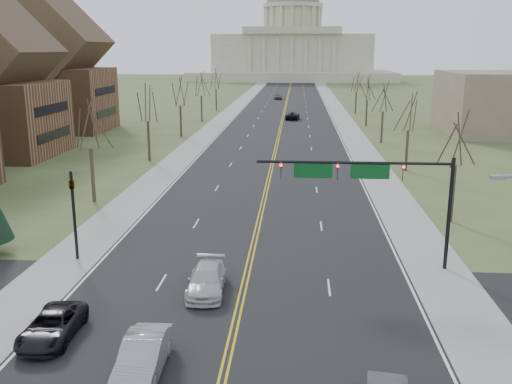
% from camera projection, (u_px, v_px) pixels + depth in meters
% --- Properties ---
extents(ground, '(600.00, 600.00, 0.00)m').
position_uv_depth(ground, '(222.00, 379.00, 24.13)').
color(ground, '#48552A').
rests_on(ground, ground).
extents(road, '(20.00, 380.00, 0.01)m').
position_uv_depth(road, '(285.00, 110.00, 130.54)').
color(road, black).
rests_on(road, ground).
extents(cross_road, '(120.00, 14.00, 0.01)m').
position_uv_depth(cross_road, '(237.00, 315.00, 29.93)').
color(cross_road, black).
rests_on(cross_road, ground).
extents(sidewalk_left, '(4.00, 380.00, 0.03)m').
position_uv_depth(sidewalk_left, '(233.00, 110.00, 131.38)').
color(sidewalk_left, gray).
rests_on(sidewalk_left, ground).
extents(sidewalk_right, '(4.00, 380.00, 0.03)m').
position_uv_depth(sidewalk_right, '(337.00, 111.00, 129.69)').
color(sidewalk_right, gray).
rests_on(sidewalk_right, ground).
extents(center_line, '(0.42, 380.00, 0.01)m').
position_uv_depth(center_line, '(285.00, 110.00, 130.54)').
color(center_line, gold).
rests_on(center_line, road).
extents(edge_line_left, '(0.15, 380.00, 0.01)m').
position_uv_depth(edge_line_left, '(242.00, 110.00, 131.23)').
color(edge_line_left, silver).
rests_on(edge_line_left, road).
extents(edge_line_right, '(0.15, 380.00, 0.01)m').
position_uv_depth(edge_line_right, '(328.00, 111.00, 129.85)').
color(edge_line_right, silver).
rests_on(edge_line_right, road).
extents(capitol, '(90.00, 60.00, 50.00)m').
position_uv_depth(capitol, '(292.00, 48.00, 262.43)').
color(capitol, beige).
rests_on(capitol, ground).
extents(signal_mast, '(12.12, 0.44, 7.20)m').
position_uv_depth(signal_mast, '(369.00, 179.00, 35.26)').
color(signal_mast, black).
rests_on(signal_mast, ground).
extents(signal_left, '(0.32, 0.36, 6.00)m').
position_uv_depth(signal_left, '(73.00, 205.00, 37.09)').
color(signal_left, black).
rests_on(signal_left, ground).
extents(tree_r_0, '(3.74, 3.74, 8.50)m').
position_uv_depth(tree_r_0, '(457.00, 142.00, 44.66)').
color(tree_r_0, '#3A2B22').
rests_on(tree_r_0, ground).
extents(tree_l_0, '(3.96, 3.96, 9.00)m').
position_uv_depth(tree_l_0, '(89.00, 126.00, 50.62)').
color(tree_l_0, '#3A2B22').
rests_on(tree_l_0, ground).
extents(tree_r_1, '(3.74, 3.74, 8.50)m').
position_uv_depth(tree_r_1, '(409.00, 114.00, 64.01)').
color(tree_r_1, '#3A2B22').
rests_on(tree_r_1, ground).
extents(tree_l_1, '(3.96, 3.96, 9.00)m').
position_uv_depth(tree_l_1, '(147.00, 105.00, 69.96)').
color(tree_l_1, '#3A2B22').
rests_on(tree_l_1, ground).
extents(tree_r_2, '(3.74, 3.74, 8.50)m').
position_uv_depth(tree_r_2, '(384.00, 99.00, 83.35)').
color(tree_r_2, '#3A2B22').
rests_on(tree_r_2, ground).
extents(tree_l_2, '(3.96, 3.96, 9.00)m').
position_uv_depth(tree_l_2, '(180.00, 93.00, 89.31)').
color(tree_l_2, '#3A2B22').
rests_on(tree_l_2, ground).
extents(tree_r_3, '(3.74, 3.74, 8.50)m').
position_uv_depth(tree_r_3, '(368.00, 89.00, 102.70)').
color(tree_r_3, '#3A2B22').
rests_on(tree_r_3, ground).
extents(tree_l_3, '(3.96, 3.96, 9.00)m').
position_uv_depth(tree_l_3, '(201.00, 85.00, 108.66)').
color(tree_l_3, '#3A2B22').
rests_on(tree_l_3, ground).
extents(tree_r_4, '(3.74, 3.74, 8.50)m').
position_uv_depth(tree_r_4, '(357.00, 83.00, 122.05)').
color(tree_r_4, '#3A2B22').
rests_on(tree_r_4, ground).
extents(tree_l_4, '(3.96, 3.96, 9.00)m').
position_uv_depth(tree_l_4, '(216.00, 80.00, 128.01)').
color(tree_l_4, '#3A2B22').
rests_on(tree_l_4, ground).
extents(bldg_left_far, '(17.10, 14.28, 23.25)m').
position_uv_depth(bldg_left_far, '(55.00, 74.00, 96.07)').
color(bldg_left_far, brown).
rests_on(bldg_left_far, ground).
extents(car_sb_inner_lead, '(1.84, 4.95, 1.62)m').
position_uv_depth(car_sb_inner_lead, '(143.00, 356.00, 24.38)').
color(car_sb_inner_lead, '#93959A').
rests_on(car_sb_inner_lead, road).
extents(car_sb_outer_lead, '(2.33, 4.84, 1.33)m').
position_uv_depth(car_sb_outer_lead, '(52.00, 326.00, 27.37)').
color(car_sb_outer_lead, black).
rests_on(car_sb_outer_lead, road).
extents(car_sb_inner_second, '(2.25, 5.08, 1.45)m').
position_uv_depth(car_sb_inner_second, '(207.00, 280.00, 32.67)').
color(car_sb_inner_second, silver).
rests_on(car_sb_inner_second, road).
extents(car_far_nb, '(2.97, 5.54, 1.48)m').
position_uv_depth(car_far_nb, '(293.00, 116.00, 113.47)').
color(car_far_nb, black).
rests_on(car_far_nb, road).
extents(car_far_sb, '(2.41, 5.01, 1.65)m').
position_uv_depth(car_far_sb, '(278.00, 96.00, 158.76)').
color(car_far_sb, '#54575C').
rests_on(car_far_sb, road).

